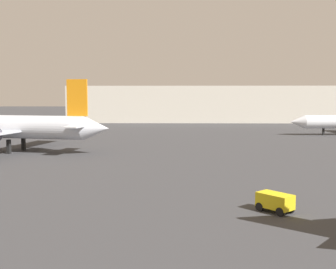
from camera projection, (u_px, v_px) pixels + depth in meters
The scene contains 3 objects.
airplane_on_taxiway at pixel (10, 127), 59.09m from camera, with size 30.39×26.09×10.23m.
baggage_cart at pixel (275, 201), 28.59m from camera, with size 2.57×2.66×1.30m.
terminal_building at pixel (221, 104), 129.50m from camera, with size 92.60×19.24×10.86m, color beige.
Camera 1 is at (-1.10, -6.41, 8.01)m, focal length 44.41 mm.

